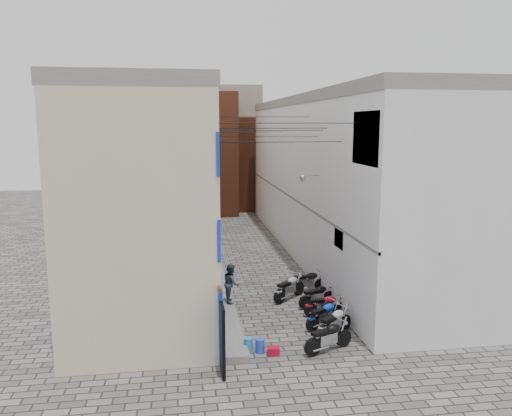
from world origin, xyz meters
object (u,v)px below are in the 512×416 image
motorcycle_f (289,286)px  red_crate (273,351)px  water_jug_near (260,346)px  water_jug_far (248,344)px  motorcycle_e (317,294)px  person_b (231,283)px  motorcycle_b (335,321)px  motorcycle_g (308,280)px  motorcycle_a (329,335)px  motorcycle_d (325,304)px  motorcycle_c (325,314)px  person_a (215,281)px

motorcycle_f → red_crate: bearing=-58.4°
water_jug_near → water_jug_far: (-0.37, 0.18, -0.01)m
motorcycle_e → person_b: size_ratio=1.11×
motorcycle_b → water_jug_near: 2.98m
motorcycle_g → motorcycle_e: bearing=-3.1°
motorcycle_a → motorcycle_d: size_ratio=1.11×
motorcycle_c → motorcycle_g: motorcycle_g is taller
motorcycle_c → water_jug_near: bearing=-86.0°
motorcycle_g → person_b: person_b is taller
motorcycle_d → person_a: (-4.21, 1.84, 0.57)m
water_jug_near → water_jug_far: size_ratio=1.05×
person_a → water_jug_far: size_ratio=3.59×
motorcycle_e → red_crate: bearing=-52.5°
motorcycle_a → motorcycle_f: bearing=159.4°
motorcycle_e → motorcycle_g: 1.86m
motorcycle_b → motorcycle_f: bearing=153.6°
person_b → motorcycle_c: bearing=-125.9°
motorcycle_f → water_jug_near: motorcycle_f is taller
motorcycle_b → person_a: person_a is taller
motorcycle_a → person_a: bearing=-167.5°
motorcycle_g → water_jug_far: (-3.45, -5.51, -0.31)m
motorcycle_b → water_jug_near: size_ratio=4.00×
motorcycle_d → red_crate: size_ratio=4.24×
person_b → water_jug_near: person_b is taller
person_a → red_crate: person_a is taller
person_b → red_crate: person_b is taller
motorcycle_c → motorcycle_a: bearing=-41.4°
motorcycle_f → person_b: size_ratio=1.26×
motorcycle_b → motorcycle_e: bearing=138.9°
motorcycle_f → person_a: bearing=-126.0°
motorcycle_f → person_a: size_ratio=1.22×
motorcycle_b → water_jug_far: size_ratio=4.19×
motorcycle_a → person_a: size_ratio=1.17×
motorcycle_f → water_jug_far: 5.26m
motorcycle_g → water_jug_near: size_ratio=3.86×
motorcycle_e → motorcycle_f: 1.39m
motorcycle_b → water_jug_far: bearing=-115.0°
water_jug_near → red_crate: water_jug_near is taller
person_a → water_jug_near: (1.17, -4.59, -0.83)m
motorcycle_b → motorcycle_c: bearing=150.2°
motorcycle_f → red_crate: 5.32m
motorcycle_f → person_b: (-2.57, -0.60, 0.47)m
motorcycle_a → motorcycle_c: bearing=144.1°
motorcycle_f → motorcycle_c: bearing=-28.4°
motorcycle_f → motorcycle_e: bearing=3.4°
motorcycle_e → water_jug_near: motorcycle_e is taller
motorcycle_e → person_a: size_ratio=1.08×
motorcycle_a → motorcycle_c: 2.01m
motorcycle_e → water_jug_far: size_ratio=3.86×
water_jug_far → red_crate: bearing=-26.5°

